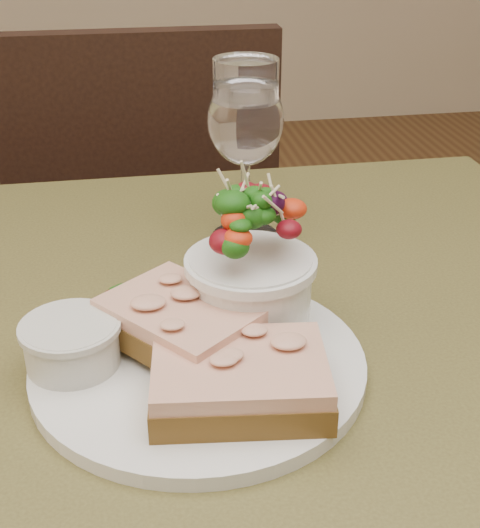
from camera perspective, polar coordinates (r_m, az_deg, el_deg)
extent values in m
cube|color=#47401E|center=(0.62, -1.05, -7.92)|extent=(0.80, 0.80, 0.04)
cylinder|color=black|center=(1.19, 13.19, -11.27)|extent=(0.05, 0.05, 0.71)
cube|color=black|center=(1.42, -7.30, 0.79)|extent=(0.42, 0.42, 0.04)
cube|color=black|center=(1.15, -7.52, 6.48)|extent=(0.42, 0.04, 0.45)
cube|color=black|center=(1.53, -6.80, -6.71)|extent=(0.36, 0.36, 0.45)
cylinder|color=white|center=(0.58, -3.22, -7.73)|extent=(0.26, 0.26, 0.01)
cube|color=#4E3315|center=(0.53, -0.02, -9.43)|extent=(0.13, 0.11, 0.02)
cube|color=#FDF3BF|center=(0.52, -0.02, -7.95)|extent=(0.13, 0.10, 0.01)
cube|color=#4E3315|center=(0.58, -4.50, -4.96)|extent=(0.14, 0.15, 0.02)
cube|color=#FDF3BF|center=(0.57, -4.56, -3.59)|extent=(0.14, 0.14, 0.01)
cylinder|color=silver|center=(0.57, -12.92, -6.05)|extent=(0.07, 0.07, 0.04)
cylinder|color=olive|center=(0.56, -13.08, -4.79)|extent=(0.06, 0.06, 0.01)
cylinder|color=white|center=(0.60, 0.81, -2.06)|extent=(0.10, 0.10, 0.06)
ellipsoid|color=#0E3D0B|center=(0.57, 0.85, 2.79)|extent=(0.09, 0.09, 0.06)
ellipsoid|color=#0E3D0B|center=(0.64, -8.48, -2.74)|extent=(0.04, 0.04, 0.01)
sphere|color=maroon|center=(0.63, -9.83, -2.92)|extent=(0.02, 0.02, 0.02)
cylinder|color=white|center=(0.78, 0.40, 2.19)|extent=(0.07, 0.07, 0.00)
cylinder|color=white|center=(0.77, 0.42, 5.36)|extent=(0.01, 0.01, 0.09)
ellipsoid|color=white|center=(0.74, 0.44, 11.10)|extent=(0.08, 0.08, 0.09)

